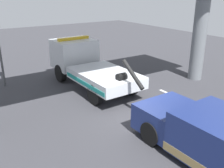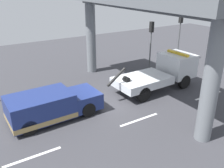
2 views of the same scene
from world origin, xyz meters
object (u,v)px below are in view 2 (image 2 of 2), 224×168
object	(u,v)px
traffic_light_far	(151,35)
tow_truck_white	(163,72)
towed_van_green	(51,106)
traffic_light_mid	(180,27)

from	to	relation	value
traffic_light_far	tow_truck_white	bearing A→B (deg)	-118.71
towed_van_green	traffic_light_far	distance (m)	11.60
tow_truck_white	traffic_light_far	distance (m)	4.89
towed_van_green	traffic_light_mid	size ratio (longest dim) A/B	1.14
tow_truck_white	traffic_light_mid	size ratio (longest dim) A/B	1.58
traffic_light_far	traffic_light_mid	world-z (taller)	traffic_light_mid
towed_van_green	traffic_light_far	xyz separation A→B (m)	(10.66, 4.01, 2.22)
towed_van_green	traffic_light_far	size ratio (longest dim) A/B	1.28
traffic_light_mid	towed_van_green	bearing A→B (deg)	-164.17
traffic_light_far	traffic_light_mid	bearing A→B (deg)	-0.00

